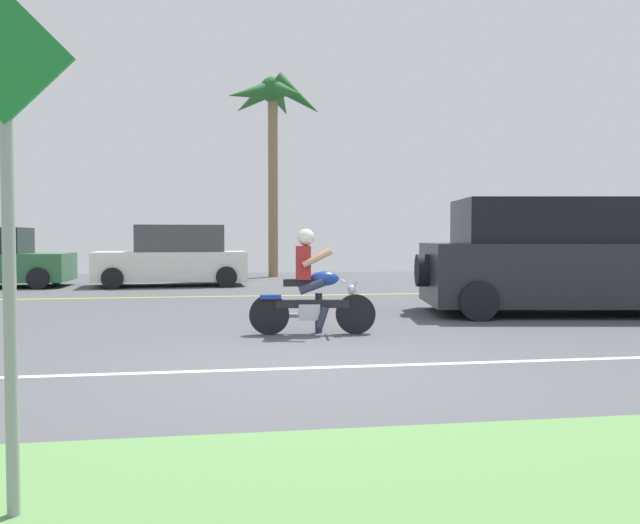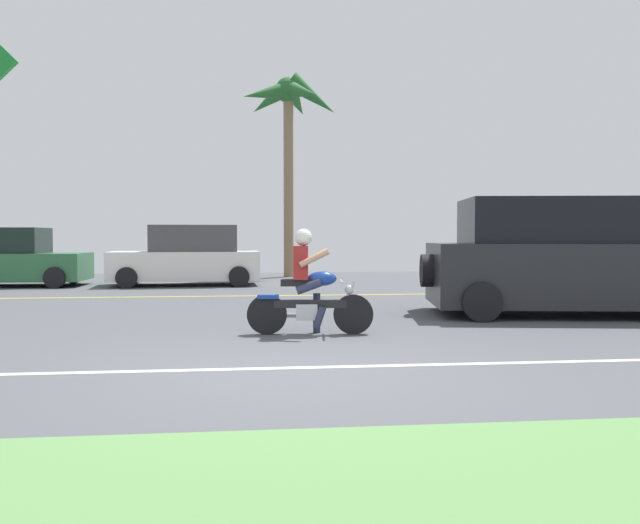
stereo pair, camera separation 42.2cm
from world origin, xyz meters
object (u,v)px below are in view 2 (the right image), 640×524
at_px(suv_nearby, 566,259).
at_px(parked_car_1, 188,257).
at_px(motorcyclist, 309,290).
at_px(palm_tree_0, 289,107).
at_px(parked_car_0, 6,259).

height_order(suv_nearby, parked_car_1, suv_nearby).
xyz_separation_m(motorcyclist, palm_tree_0, (0.59, 12.99, 5.05)).
relative_size(parked_car_0, palm_tree_0, 0.61).
distance_m(suv_nearby, parked_car_1, 10.51).
bearing_deg(parked_car_1, parked_car_0, 177.23).
xyz_separation_m(parked_car_0, palm_tree_0, (8.00, 3.28, 4.93)).
relative_size(motorcyclist, palm_tree_0, 0.26).
relative_size(suv_nearby, palm_tree_0, 0.74).
xyz_separation_m(suv_nearby, palm_tree_0, (-4.08, 11.22, 4.69)).
xyz_separation_m(motorcyclist, parked_car_1, (-2.49, 9.47, 0.15)).
bearing_deg(palm_tree_0, parked_car_1, -131.18).
bearing_deg(parked_car_0, suv_nearby, -33.30).
bearing_deg(palm_tree_0, parked_car_0, -157.70).
height_order(motorcyclist, palm_tree_0, palm_tree_0).
xyz_separation_m(suv_nearby, parked_car_0, (-12.08, 7.94, -0.23)).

